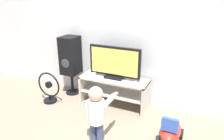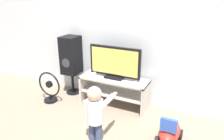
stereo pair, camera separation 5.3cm
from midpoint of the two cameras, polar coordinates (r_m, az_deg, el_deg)
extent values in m
plane|color=gray|center=(3.67, -0.42, -10.29)|extent=(16.00, 16.00, 0.00)
cube|color=silver|center=(3.65, 2.97, 11.34)|extent=(10.00, 0.06, 2.60)
cube|color=beige|center=(3.62, 0.98, -2.38)|extent=(1.15, 0.41, 0.03)
cube|color=beige|center=(3.73, 0.96, -5.95)|extent=(1.11, 0.37, 0.02)
cube|color=beige|center=(3.96, -6.41, -4.05)|extent=(0.04, 0.41, 0.49)
cube|color=beige|center=(3.55, 9.24, -7.25)|extent=(0.04, 0.41, 0.49)
cube|color=black|center=(3.63, 1.12, -1.75)|extent=(0.31, 0.20, 0.04)
cube|color=black|center=(3.54, 1.15, 2.26)|extent=(0.88, 0.05, 0.49)
cube|color=#F2D859|center=(3.51, 0.96, 2.13)|extent=(0.81, 0.01, 0.42)
cube|color=white|center=(3.72, -4.34, -1.08)|extent=(0.04, 0.15, 0.05)
cube|color=#3F8CE5|center=(3.66, -4.95, -1.49)|extent=(0.03, 0.00, 0.01)
cube|color=white|center=(3.42, 6.47, -3.45)|extent=(0.06, 0.13, 0.02)
cylinder|color=#337FD8|center=(3.42, 6.48, -3.25)|extent=(0.01, 0.01, 0.00)
cylinder|color=#3F4C72|center=(2.90, -4.60, -15.83)|extent=(0.09, 0.09, 0.33)
cylinder|color=#3F4C72|center=(2.86, -2.93, -16.34)|extent=(0.09, 0.09, 0.33)
cylinder|color=white|center=(2.70, -3.93, -10.68)|extent=(0.21, 0.21, 0.30)
sphere|color=beige|center=(2.59, -4.05, -6.18)|extent=(0.17, 0.17, 0.17)
cylinder|color=white|center=(2.76, -6.11, -10.32)|extent=(0.06, 0.06, 0.25)
cylinder|color=white|center=(2.69, -0.43, -7.93)|extent=(0.06, 0.25, 0.06)
sphere|color=beige|center=(2.79, 0.71, -6.82)|extent=(0.08, 0.08, 0.08)
cube|color=white|center=(2.83, 1.06, -6.48)|extent=(0.03, 0.13, 0.02)
cylinder|color=black|center=(4.29, -9.69, -5.64)|extent=(0.27, 0.27, 0.02)
cylinder|color=black|center=(4.21, -9.85, -3.29)|extent=(0.05, 0.05, 0.40)
cube|color=black|center=(4.02, -10.31, 3.84)|extent=(0.30, 0.32, 0.69)
cylinder|color=#38383D|center=(3.93, -11.60, 1.77)|extent=(0.16, 0.01, 0.16)
cylinder|color=black|center=(4.06, -15.32, -7.56)|extent=(0.23, 0.23, 0.04)
cylinder|color=black|center=(4.03, -15.40, -6.85)|extent=(0.04, 0.04, 0.07)
torus|color=black|center=(3.93, -15.74, -3.62)|extent=(0.45, 0.03, 0.45)
cylinder|color=black|center=(3.93, -15.74, -3.62)|extent=(0.12, 0.05, 0.12)
ellipsoid|color=red|center=(3.00, 15.35, -15.26)|extent=(0.25, 0.49, 0.19)
cube|color=blue|center=(2.79, 15.15, -13.76)|extent=(0.20, 0.05, 0.17)
cylinder|color=black|center=(3.18, 13.37, -14.88)|extent=(0.04, 0.13, 0.13)
cylinder|color=black|center=(3.15, 18.00, -15.72)|extent=(0.04, 0.13, 0.13)
camera|label=1|loc=(0.03, -89.56, 0.16)|focal=35.00mm
camera|label=2|loc=(0.03, 90.44, -0.16)|focal=35.00mm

